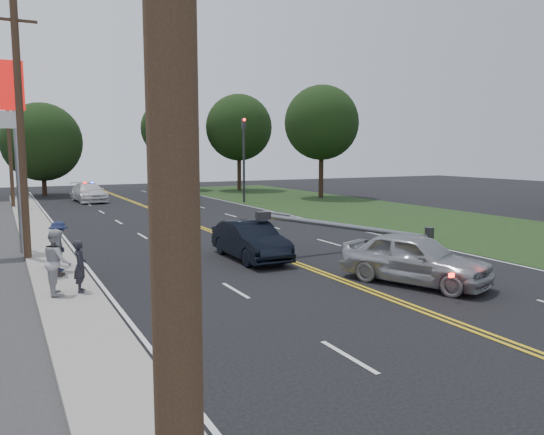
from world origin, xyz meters
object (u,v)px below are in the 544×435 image
bystander_a (80,266)px  bystander_d (57,253)px  emergency_b (89,192)px  waiting_sedan (415,259)px  fallen_streetlight (363,228)px  utility_pole_near (170,2)px  bystander_b (57,262)px  crashed_sedan (250,240)px  emergency_a (173,196)px  bystander_c (59,246)px  traffic_signal (244,152)px  utility_pole_mid (21,131)px  utility_pole_far (9,141)px

bystander_a → bystander_d: 2.47m
emergency_b → bystander_d: bystander_d is taller
waiting_sedan → fallen_streetlight: bearing=45.9°
waiting_sedan → emergency_b: (-5.18, 34.30, -0.02)m
waiting_sedan → bystander_a: bearing=138.1°
fallen_streetlight → bystander_d: (-12.65, 0.05, -0.01)m
utility_pole_near → bystander_d: size_ratio=6.30×
fallen_streetlight → bystander_b: (-12.85, -2.34, 0.17)m
crashed_sedan → emergency_a: size_ratio=0.78×
utility_pole_near → emergency_a: 39.72m
emergency_a → emergency_b: size_ratio=1.06×
waiting_sedan → bystander_a: 10.51m
utility_pole_near → bystander_b: utility_pole_near is taller
waiting_sedan → bystander_a: (-9.92, 3.47, 0.08)m
crashed_sedan → bystander_b: bystander_b is taller
utility_pole_near → bystander_c: (0.89, 16.89, -4.08)m
traffic_signal → utility_pole_mid: bearing=-134.2°
utility_pole_near → utility_pole_mid: same height
bystander_a → bystander_c: 3.28m
utility_pole_far → bystander_b: 28.62m
bystander_b → fallen_streetlight: bearing=-78.6°
fallen_streetlight → crashed_sedan: (-5.42, 0.19, -0.15)m
traffic_signal → bystander_a: bearing=-123.8°
crashed_sedan → utility_pole_near: bearing=-115.7°
emergency_b → fallen_streetlight: bearing=-79.3°
crashed_sedan → bystander_b: size_ratio=2.40×
utility_pole_near → bystander_b: (0.54, 13.66, -3.99)m
bystander_b → emergency_a: bearing=-22.9°
traffic_signal → bystander_d: bearing=-127.4°
emergency_a → bystander_a: bearing=-108.5°
bystander_c → utility_pole_far: bearing=17.0°
traffic_signal → bystander_c: 27.05m
traffic_signal → emergency_b: traffic_signal is taller
traffic_signal → fallen_streetlight: size_ratio=0.75×
utility_pole_near → utility_pole_mid: (0.00, 20.00, 0.00)m
traffic_signal → emergency_b: bearing=150.9°
emergency_a → bystander_d: size_ratio=3.74×
bystander_d → utility_pole_far: bearing=29.3°
emergency_a → emergency_b: 8.54m
utility_pole_mid → emergency_a: 21.54m
traffic_signal → utility_pole_near: 41.84m
utility_pole_near → utility_pole_mid: 20.00m
crashed_sedan → bystander_a: bystander_a is taller
utility_pole_mid → bystander_c: utility_pole_mid is taller
crashed_sedan → bystander_d: 7.22m
utility_pole_mid → utility_pole_near: bearing=-90.0°
utility_pole_mid → emergency_b: (5.90, 24.45, -4.27)m
waiting_sedan → bystander_b: bystander_b is taller
bystander_d → bystander_b: bearing=-157.1°
bystander_c → bystander_d: bystander_c is taller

